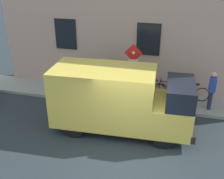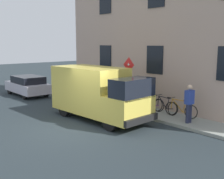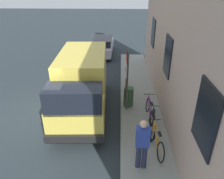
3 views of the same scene
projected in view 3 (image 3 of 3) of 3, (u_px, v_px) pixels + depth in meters
The scene contains 11 objects.
ground_plane at pixel (43, 115), 9.61m from camera, with size 80.00×80.00×0.00m, color #252F34.
sidewalk_slab at pixel (141, 116), 9.43m from camera, with size 1.76×16.98×0.14m, color gray.
building_facade at pixel (184, 13), 7.47m from camera, with size 0.75×14.98×8.65m.
sign_post_stacked at pixel (126, 74), 9.04m from camera, with size 0.15×0.56×2.69m.
delivery_van at pixel (82, 83), 9.47m from camera, with size 2.25×5.42×2.50m.
parked_hatchback at pixel (101, 46), 17.05m from camera, with size 1.81×4.03×1.38m.
bicycle_orange at pixel (156, 140), 7.31m from camera, with size 0.46×1.71×0.89m.
bicycle_black at pixel (153, 124), 8.15m from camera, with size 0.47×1.72×0.89m.
bicycle_purple at pixel (150, 110), 9.00m from camera, with size 0.46×1.71×0.89m.
pedestrian at pixel (142, 143), 6.34m from camera, with size 0.41×0.27×1.72m.
litter_bin at pixel (129, 97), 9.87m from camera, with size 0.44×0.44×0.90m, color #2D5133.
Camera 3 is at (3.35, -7.95, 5.33)m, focal length 34.80 mm.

